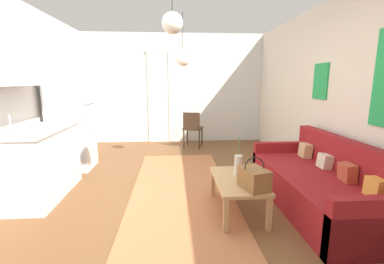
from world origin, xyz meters
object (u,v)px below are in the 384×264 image
object	(u,v)px
handbag	(254,178)
accent_chair	(192,127)
pendant_lamp_far	(183,59)
coffee_table	(238,183)
bamboo_vase	(238,165)
pendant_lamp_near	(172,23)
couch	(321,185)
refrigerator	(71,122)

from	to	relation	value
handbag	accent_chair	world-z (taller)	accent_chair
accent_chair	pendant_lamp_far	xyz separation A→B (m)	(-0.26, -1.22, 1.41)
coffee_table	bamboo_vase	xyz separation A→B (m)	(0.03, 0.13, 0.18)
bamboo_vase	coffee_table	bearing A→B (deg)	-102.90
bamboo_vase	pendant_lamp_near	size ratio (longest dim) A/B	0.72
couch	handbag	size ratio (longest dim) A/B	5.58
bamboo_vase	pendant_lamp_far	distance (m)	2.28
couch	handbag	world-z (taller)	couch
couch	handbag	bearing A→B (deg)	-160.22
handbag	pendant_lamp_near	xyz separation A→B (m)	(-0.83, 0.41, 1.61)
couch	handbag	distance (m)	1.04
bamboo_vase	refrigerator	xyz separation A→B (m)	(-2.52, 1.67, 0.30)
couch	accent_chair	bearing A→B (deg)	114.03
bamboo_vase	pendant_lamp_far	xyz separation A→B (m)	(-0.59, 1.74, 1.36)
coffee_table	bamboo_vase	size ratio (longest dim) A/B	2.01
coffee_table	pendant_lamp_far	world-z (taller)	pendant_lamp_far
couch	pendant_lamp_near	bearing A→B (deg)	177.85
pendant_lamp_near	pendant_lamp_far	bearing A→B (deg)	84.13
bamboo_vase	pendant_lamp_far	size ratio (longest dim) A/B	0.52
coffee_table	pendant_lamp_far	distance (m)	2.48
couch	pendant_lamp_far	xyz separation A→B (m)	(-1.60, 1.80, 1.62)
couch	accent_chair	xyz separation A→B (m)	(-1.35, 3.02, 0.21)
couch	coffee_table	world-z (taller)	couch
handbag	refrigerator	xyz separation A→B (m)	(-2.59, 2.07, 0.31)
couch	bamboo_vase	xyz separation A→B (m)	(-1.02, 0.06, 0.26)
coffee_table	couch	bearing A→B (deg)	3.44
couch	pendant_lamp_near	world-z (taller)	pendant_lamp_near
bamboo_vase	accent_chair	distance (m)	2.98
refrigerator	accent_chair	xyz separation A→B (m)	(2.19, 1.29, -0.35)
refrigerator	pendant_lamp_far	distance (m)	2.21
pendant_lamp_far	refrigerator	bearing A→B (deg)	-177.92
couch	coffee_table	size ratio (longest dim) A/B	2.24
handbag	couch	bearing A→B (deg)	19.78
handbag	pendant_lamp_far	xyz separation A→B (m)	(-0.65, 2.14, 1.37)
handbag	accent_chair	bearing A→B (deg)	96.75
couch	handbag	xyz separation A→B (m)	(-0.95, -0.34, 0.25)
coffee_table	pendant_lamp_near	distance (m)	1.93
bamboo_vase	refrigerator	bearing A→B (deg)	146.54
handbag	coffee_table	bearing A→B (deg)	109.31
pendant_lamp_near	pendant_lamp_far	distance (m)	1.76
handbag	bamboo_vase	bearing A→B (deg)	99.65
bamboo_vase	refrigerator	size ratio (longest dim) A/B	0.28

